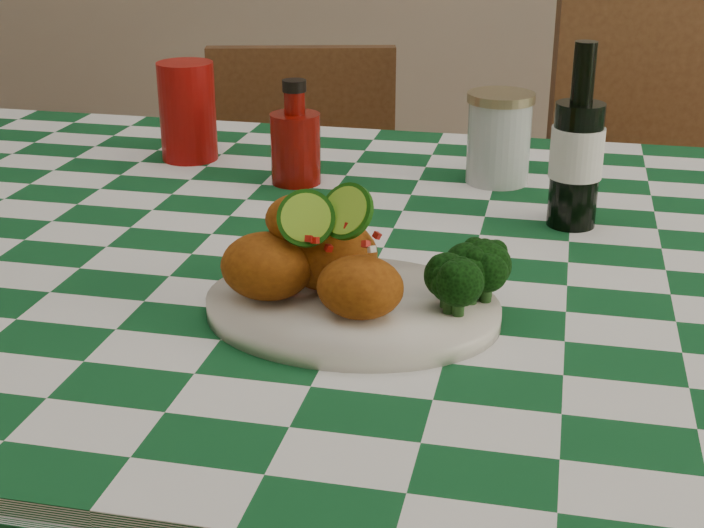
% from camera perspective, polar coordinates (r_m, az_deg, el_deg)
% --- Properties ---
extents(plate, '(0.29, 0.23, 0.02)m').
position_cam_1_polar(plate, '(0.94, 0.00, -2.61)').
color(plate, silver).
rests_on(plate, dining_table).
extents(fried_chicken_pile, '(0.17, 0.12, 0.11)m').
position_cam_1_polar(fried_chicken_pile, '(0.92, -1.13, 1.05)').
color(fried_chicken_pile, '#92480E').
rests_on(fried_chicken_pile, plate).
extents(broccoli_side, '(0.07, 0.07, 0.06)m').
position_cam_1_polar(broccoli_side, '(0.92, 6.21, -0.77)').
color(broccoli_side, black).
rests_on(broccoli_side, plate).
extents(red_tumbler, '(0.11, 0.11, 0.14)m').
position_cam_1_polar(red_tumbler, '(1.45, -9.54, 8.75)').
color(red_tumbler, '#930A08').
rests_on(red_tumbler, dining_table).
extents(ketchup_bottle, '(0.08, 0.08, 0.14)m').
position_cam_1_polar(ketchup_bottle, '(1.32, -3.32, 7.66)').
color(ketchup_bottle, '#710B05').
rests_on(ketchup_bottle, dining_table).
extents(mason_jar, '(0.10, 0.10, 0.12)m').
position_cam_1_polar(mason_jar, '(1.34, 8.54, 7.26)').
color(mason_jar, '#B2BCBA').
rests_on(mason_jar, dining_table).
extents(beer_bottle, '(0.08, 0.08, 0.22)m').
position_cam_1_polar(beer_bottle, '(1.18, 13.02, 7.25)').
color(beer_bottle, black).
rests_on(beer_bottle, dining_table).
extents(wooden_chair_left, '(0.47, 0.48, 0.84)m').
position_cam_1_polar(wooden_chair_left, '(1.98, -2.90, -0.48)').
color(wooden_chair_left, '#472814').
rests_on(wooden_chair_left, ground).
extents(wooden_chair_right, '(0.55, 0.56, 0.99)m').
position_cam_1_polar(wooden_chair_right, '(1.87, 18.91, -0.72)').
color(wooden_chair_right, '#472814').
rests_on(wooden_chair_right, ground).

